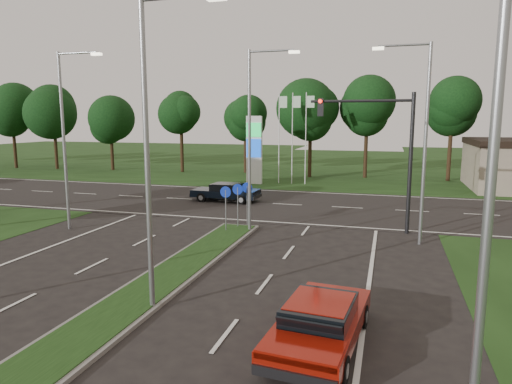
# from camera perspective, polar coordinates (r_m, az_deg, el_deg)

# --- Properties ---
(verge_far) EXTENTS (160.00, 50.00, 0.02)m
(verge_far) POSITION_cam_1_polar(r_m,az_deg,el_deg) (61.39, 9.26, 3.62)
(verge_far) COLOR black
(verge_far) RESTS_ON ground
(cross_road) EXTENTS (160.00, 12.00, 0.02)m
(cross_road) POSITION_cam_1_polar(r_m,az_deg,el_deg) (31.12, 2.13, -1.48)
(cross_road) COLOR black
(cross_road) RESTS_ON ground
(median_kerb) EXTENTS (2.00, 26.00, 0.12)m
(median_kerb) POSITION_cam_1_polar(r_m,az_deg,el_deg) (13.46, -20.22, -16.24)
(median_kerb) COLOR slate
(median_kerb) RESTS_ON ground
(streetlight_median_near) EXTENTS (2.53, 0.22, 9.00)m
(streetlight_median_near) POSITION_cam_1_polar(r_m,az_deg,el_deg) (13.36, -12.80, 6.23)
(streetlight_median_near) COLOR gray
(streetlight_median_near) RESTS_ON ground
(streetlight_median_far) EXTENTS (2.53, 0.22, 9.00)m
(streetlight_median_far) POSITION_cam_1_polar(r_m,az_deg,el_deg) (22.63, -0.34, 7.52)
(streetlight_median_far) COLOR gray
(streetlight_median_far) RESTS_ON ground
(streetlight_left_far) EXTENTS (2.53, 0.22, 9.00)m
(streetlight_left_far) POSITION_cam_1_polar(r_m,az_deg,el_deg) (25.22, -22.60, 6.99)
(streetlight_left_far) COLOR gray
(streetlight_left_far) RESTS_ON ground
(streetlight_right_far) EXTENTS (2.53, 0.22, 9.00)m
(streetlight_right_far) POSITION_cam_1_polar(r_m,az_deg,el_deg) (21.72, 19.94, 6.92)
(streetlight_right_far) COLOR gray
(streetlight_right_far) RESTS_ON ground
(streetlight_right_near) EXTENTS (2.53, 0.22, 9.00)m
(streetlight_right_near) POSITION_cam_1_polar(r_m,az_deg,el_deg) (7.80, 26.04, 3.70)
(streetlight_right_near) COLOR gray
(streetlight_right_near) RESTS_ON ground
(traffic_signal) EXTENTS (5.10, 0.42, 7.00)m
(traffic_signal) POSITION_cam_1_polar(r_m,az_deg,el_deg) (23.69, 15.69, 6.22)
(traffic_signal) COLOR black
(traffic_signal) RESTS_ON ground
(median_signs) EXTENTS (1.16, 1.76, 2.38)m
(median_signs) POSITION_cam_1_polar(r_m,az_deg,el_deg) (23.64, -2.38, -0.63)
(median_signs) COLOR gray
(median_signs) RESTS_ON ground
(gas_pylon) EXTENTS (5.80, 1.26, 8.00)m
(gas_pylon) POSITION_cam_1_polar(r_m,az_deg,el_deg) (40.40, 0.09, 5.52)
(gas_pylon) COLOR silver
(gas_pylon) RESTS_ON ground
(treeline_far) EXTENTS (6.00, 6.00, 9.90)m
(treeline_far) POSITION_cam_1_polar(r_m,az_deg,el_deg) (46.21, 7.24, 10.40)
(treeline_far) COLOR black
(treeline_far) RESTS_ON ground
(red_sedan) EXTENTS (2.28, 4.72, 1.26)m
(red_sedan) POSITION_cam_1_polar(r_m,az_deg,el_deg) (11.99, 8.01, -15.72)
(red_sedan) COLOR maroon
(red_sedan) RESTS_ON ground
(navy_sedan) EXTENTS (4.67, 2.05, 1.27)m
(navy_sedan) POSITION_cam_1_polar(r_m,az_deg,el_deg) (32.01, -3.77, 0.04)
(navy_sedan) COLOR black
(navy_sedan) RESTS_ON ground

